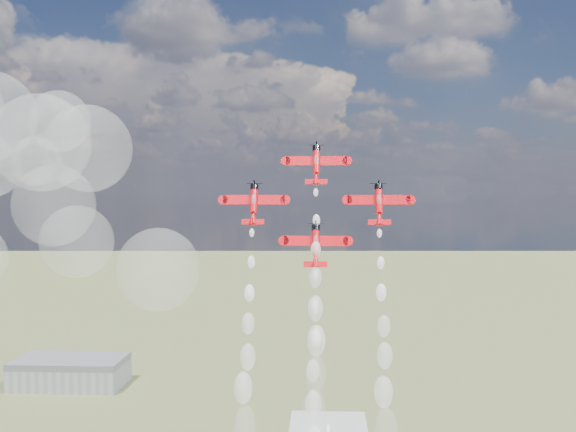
{
  "coord_description": "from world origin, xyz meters",
  "views": [
    {
      "loc": [
        -1.46,
        -124.24,
        91.46
      ],
      "look_at": [
        -9.38,
        19.49,
        85.77
      ],
      "focal_mm": 42.0,
      "sensor_mm": 36.0,
      "label": 1
    }
  ],
  "objects_px": {
    "plane_lead": "(316,164)",
    "plane_right": "(379,203)",
    "plane_slot": "(316,244)",
    "hangar": "(70,372)",
    "plane_left": "(254,203)"
  },
  "relations": [
    {
      "from": "plane_left",
      "to": "plane_right",
      "type": "relative_size",
      "value": 1.0
    },
    {
      "from": "hangar",
      "to": "plane_right",
      "type": "distance_m",
      "value": 222.32
    },
    {
      "from": "plane_slot",
      "to": "hangar",
      "type": "bearing_deg",
      "value": 125.34
    },
    {
      "from": "plane_left",
      "to": "hangar",
      "type": "bearing_deg",
      "value": 122.73
    },
    {
      "from": "plane_right",
      "to": "hangar",
      "type": "bearing_deg",
      "value": 128.98
    },
    {
      "from": "hangar",
      "to": "plane_left",
      "type": "height_order",
      "value": "plane_left"
    },
    {
      "from": "hangar",
      "to": "plane_lead",
      "type": "distance_m",
      "value": 215.35
    },
    {
      "from": "plane_left",
      "to": "plane_slot",
      "type": "distance_m",
      "value": 16.32
    },
    {
      "from": "hangar",
      "to": "plane_left",
      "type": "bearing_deg",
      "value": -57.27
    },
    {
      "from": "plane_lead",
      "to": "plane_right",
      "type": "distance_m",
      "value": 16.32
    },
    {
      "from": "plane_left",
      "to": "plane_slot",
      "type": "bearing_deg",
      "value": -16.1
    },
    {
      "from": "plane_lead",
      "to": "plane_right",
      "type": "relative_size",
      "value": 1.0
    },
    {
      "from": "hangar",
      "to": "plane_left",
      "type": "xyz_separation_m",
      "value": [
        103.25,
        -160.62,
        82.04
      ]
    },
    {
      "from": "hangar",
      "to": "plane_right",
      "type": "xyz_separation_m",
      "value": [
        129.99,
        -160.62,
        82.04
      ]
    },
    {
      "from": "plane_lead",
      "to": "plane_slot",
      "type": "height_order",
      "value": "plane_lead"
    }
  ]
}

